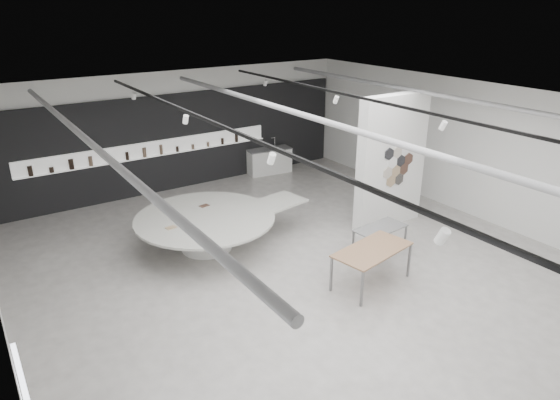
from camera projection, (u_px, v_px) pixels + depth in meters
room at (305, 190)px, 10.57m from camera, size 12.02×14.02×3.82m
back_wall_display at (178, 142)px, 16.14m from camera, size 11.80×0.27×3.10m
partition_column at (391, 162)px, 13.28m from camera, size 2.20×0.38×3.60m
display_island at (208, 227)px, 12.38m from camera, size 4.79×3.97×0.88m
sample_table_wood at (372, 252)px, 10.71m from camera, size 1.94×1.22×0.85m
sample_table_stone at (380, 230)px, 12.11m from camera, size 1.38×0.77×0.68m
kitchen_counter at (269, 161)px, 17.89m from camera, size 1.65×0.81×1.25m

